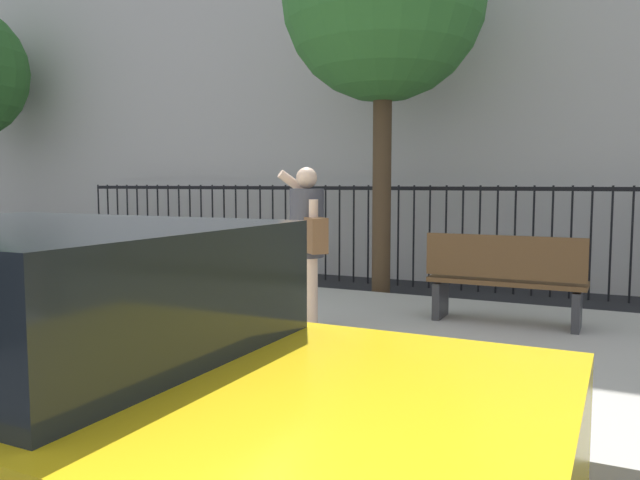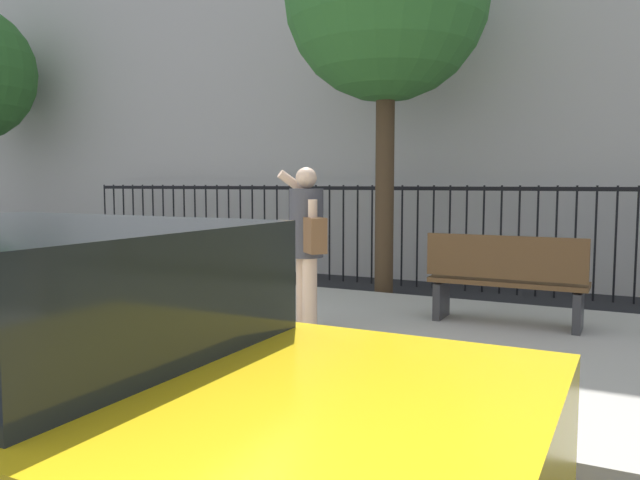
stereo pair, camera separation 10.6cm
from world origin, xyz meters
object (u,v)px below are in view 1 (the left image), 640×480
pedestrian_on_phone (308,237)px  street_tree_far (383,0)px  street_bench (505,278)px  taxi_yellow (55,394)px

pedestrian_on_phone → street_tree_far: 4.13m
pedestrian_on_phone → street_bench: size_ratio=1.02×
street_tree_far → taxi_yellow: bearing=-82.5°
street_bench → pedestrian_on_phone: bearing=-146.5°
pedestrian_on_phone → street_bench: 2.12m
street_bench → street_tree_far: 4.33m
street_bench → street_tree_far: street_tree_far is taller
taxi_yellow → street_bench: bearing=76.4°
taxi_yellow → pedestrian_on_phone: (-0.58, 3.58, 0.40)m
street_bench → street_tree_far: (-1.99, 1.65, 3.47)m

